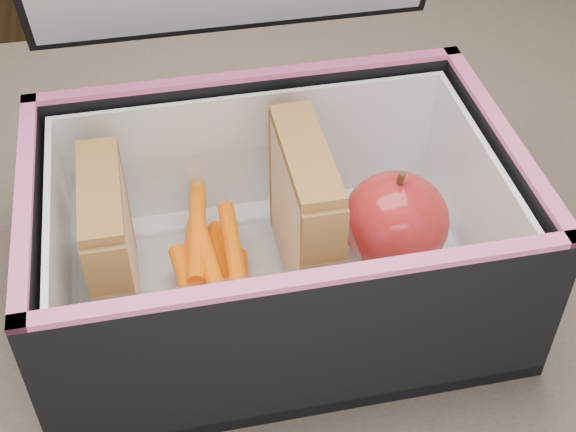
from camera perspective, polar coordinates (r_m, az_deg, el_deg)
The scene contains 8 objects.
kitchen_table at distance 0.64m, azimuth -0.23°, elevation -11.49°, with size 1.20×0.80×0.75m.
lunch_bag at distance 0.53m, azimuth -0.95°, elevation -0.32°, with size 0.31×0.28×0.30m.
plastic_tub at distance 0.53m, azimuth -5.46°, elevation -2.56°, with size 0.17×0.12×0.07m, color white, non-canonical shape.
sandwich_left at distance 0.52m, azimuth -12.48°, elevation -2.07°, with size 0.03×0.09×0.10m.
sandwich_right at distance 0.53m, azimuth 1.21°, elevation 0.12°, with size 0.03×0.10×0.11m.
carrot_sticks at distance 0.54m, azimuth -5.32°, elevation -4.25°, with size 0.06×0.15×0.03m.
paper_napkin at distance 0.57m, azimuth 7.19°, elevation -3.26°, with size 0.08×0.08×0.01m, color white.
red_apple at distance 0.55m, azimuth 7.65°, elevation -0.38°, with size 0.09×0.09×0.08m.
Camera 1 is at (-0.07, -0.36, 1.18)m, focal length 50.00 mm.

